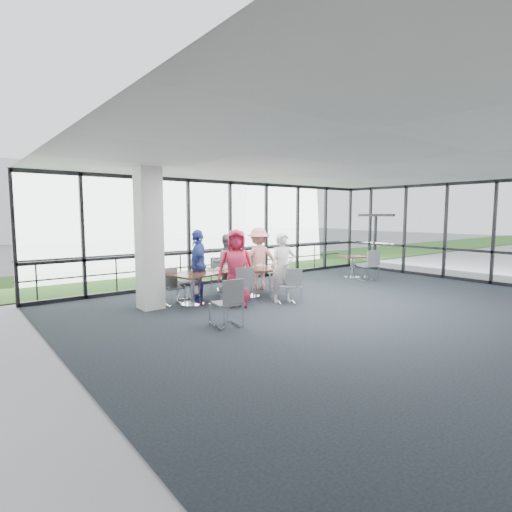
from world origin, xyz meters
TOP-DOWN VIEW (x-y plane):
  - floor at (0.00, 0.00)m, footprint 12.00×10.00m
  - ceiling at (0.00, 0.00)m, footprint 12.00×10.00m
  - wall_left at (-6.00, 0.00)m, footprint 0.10×10.00m
  - curtain_wall_back at (0.00, 5.00)m, footprint 12.00×0.10m
  - curtain_wall_right at (6.00, 0.00)m, footprint 0.10×10.00m
  - exit_door at (6.00, 3.75)m, footprint 0.12×1.60m
  - structural_column at (-3.60, 3.00)m, footprint 0.50×0.50m
  - apron at (0.00, 10.00)m, footprint 80.00×70.00m
  - grass_strip at (0.00, 8.00)m, footprint 80.00×5.00m
  - hangar_main at (4.00, 32.00)m, footprint 24.00×10.00m
  - guard_rail at (0.00, 5.60)m, footprint 12.00×0.06m
  - main_table at (-1.05, 2.62)m, footprint 2.27×1.75m
  - side_table_left at (-2.68, 2.71)m, footprint 1.12×1.12m
  - side_table_right at (3.61, 2.95)m, footprint 1.05×1.05m
  - diner_near_left at (-1.85, 2.06)m, footprint 1.06×0.97m
  - diner_near_right at (-0.77, 1.62)m, footprint 0.75×0.67m
  - diner_far_left at (-1.14, 3.54)m, footprint 0.92×0.81m
  - diner_far_right at (-0.20, 3.28)m, footprint 1.29×0.98m
  - diner_end at (-2.27, 3.13)m, footprint 0.98×1.18m
  - chair_main_nl at (-1.99, 1.83)m, footprint 0.61×0.61m
  - chair_main_nr at (-0.78, 1.45)m, footprint 0.56×0.56m
  - chair_main_fl at (-1.05, 3.77)m, footprint 0.61×0.61m
  - chair_main_fr at (-0.19, 3.42)m, footprint 0.65×0.65m
  - chair_main_end at (-2.53, 3.14)m, footprint 0.53×0.53m
  - chair_spare_la at (-3.09, 0.65)m, footprint 0.52×0.52m
  - chair_spare_lb at (-3.03, 2.96)m, footprint 0.45×0.45m
  - chair_spare_r at (3.50, 2.28)m, footprint 0.61×0.61m
  - plate_nl at (-1.72, 2.46)m, footprint 0.26×0.26m
  - plate_nr at (-0.63, 2.11)m, footprint 0.28×0.28m
  - plate_fl at (-1.41, 3.09)m, footprint 0.26×0.26m
  - plate_fr at (-0.47, 2.85)m, footprint 0.28×0.28m
  - plate_end at (-1.79, 2.94)m, footprint 0.24×0.24m
  - tumbler_a at (-1.31, 2.51)m, footprint 0.07×0.07m
  - tumbler_b at (-0.79, 2.34)m, footprint 0.06×0.06m
  - tumbler_c at (-0.88, 2.84)m, footprint 0.07×0.07m
  - tumbler_d at (-1.76, 2.71)m, footprint 0.07×0.07m
  - menu_a at (-1.40, 2.21)m, footprint 0.36×0.30m
  - menu_b at (-0.38, 2.01)m, footprint 0.37×0.36m
  - menu_c at (-0.83, 2.93)m, footprint 0.38×0.33m
  - condiment_caddy at (-1.03, 2.67)m, footprint 0.10×0.07m
  - ketchup_bottle at (-1.06, 2.69)m, footprint 0.06×0.06m
  - green_bottle at (-0.95, 2.61)m, footprint 0.05×0.05m

SIDE VIEW (x-z plane):
  - apron at x=0.00m, z-range -0.03..-0.01m
  - floor at x=0.00m, z-range -0.02..0.00m
  - grass_strip at x=0.00m, z-range 0.01..0.01m
  - chair_spare_lb at x=-3.03m, z-range 0.00..0.82m
  - chair_main_nr at x=-0.78m, z-range 0.00..0.83m
  - chair_main_fl at x=-1.05m, z-range 0.00..0.91m
  - chair_spare_la at x=-3.09m, z-range 0.00..0.92m
  - chair_main_nl at x=-1.99m, z-range 0.00..0.92m
  - chair_main_fr at x=-0.19m, z-range 0.00..0.97m
  - chair_spare_r at x=3.50m, z-range 0.00..0.98m
  - chair_main_end at x=-2.53m, z-range 0.00..0.99m
  - guard_rail at x=0.00m, z-range 0.47..0.53m
  - side_table_right at x=3.61m, z-range 0.25..1.00m
  - main_table at x=-1.05m, z-range 0.26..1.01m
  - side_table_left at x=-2.68m, z-range 0.27..1.02m
  - menu_a at x=-1.40m, z-range 0.75..0.75m
  - menu_b at x=-0.38m, z-range 0.75..0.75m
  - menu_c at x=-0.83m, z-range 0.75..0.75m
  - plate_nl at x=-1.72m, z-range 0.75..0.76m
  - plate_nr at x=-0.63m, z-range 0.75..0.76m
  - plate_fl at x=-1.41m, z-range 0.75..0.76m
  - plate_fr at x=-0.47m, z-range 0.75..0.76m
  - plate_end at x=-1.79m, z-range 0.75..0.76m
  - condiment_caddy at x=-1.03m, z-range 0.75..0.79m
  - diner_far_left at x=-1.14m, z-range 0.00..1.61m
  - tumbler_b at x=-0.79m, z-range 0.75..0.88m
  - tumbler_d at x=-1.76m, z-range 0.75..0.88m
  - tumbler_a at x=-1.31m, z-range 0.75..0.89m
  - tumbler_c at x=-0.88m, z-range 0.75..0.90m
  - ketchup_bottle at x=-1.06m, z-range 0.75..0.93m
  - green_bottle at x=-0.95m, z-range 0.75..0.95m
  - diner_near_right at x=-0.77m, z-range 0.00..1.70m
  - diner_end at x=-2.27m, z-range 0.00..1.78m
  - diner_far_right at x=-0.20m, z-range 0.00..1.78m
  - diner_near_left at x=-1.85m, z-range 0.00..1.81m
  - exit_door at x=6.00m, z-range 0.00..2.10m
  - wall_left at x=-6.00m, z-range 0.00..3.20m
  - curtain_wall_back at x=0.00m, z-range 0.00..3.20m
  - curtain_wall_right at x=6.00m, z-range 0.00..3.20m
  - structural_column at x=-3.60m, z-range 0.00..3.20m
  - hangar_main at x=4.00m, z-range 0.00..6.00m
  - ceiling at x=0.00m, z-range 3.18..3.22m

